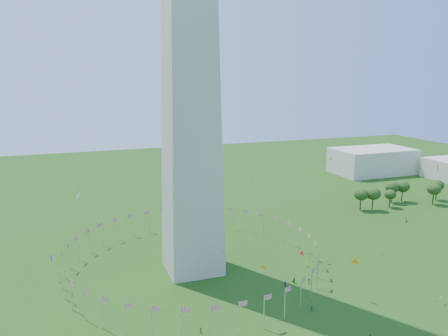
# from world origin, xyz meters

# --- Properties ---
(flag_ring) EXTENTS (80.24, 80.24, 9.00)m
(flag_ring) POSITION_xyz_m (-0.00, 50.00, 4.50)
(flag_ring) COLOR silver
(flag_ring) RESTS_ON ground
(gov_building_east_a) EXTENTS (50.00, 30.00, 16.00)m
(gov_building_east_a) POSITION_xyz_m (150.00, 150.00, 8.00)
(gov_building_east_a) COLOR beige
(gov_building_east_a) RESTS_ON ground
(kites_aloft) EXTENTS (97.22, 61.13, 37.36)m
(kites_aloft) POSITION_xyz_m (19.76, 24.17, 20.40)
(kites_aloft) COLOR orange
(kites_aloft) RESTS_ON ground
(tree_line_east) EXTENTS (53.75, 16.16, 10.67)m
(tree_line_east) POSITION_xyz_m (114.72, 85.28, 5.15)
(tree_line_east) COLOR #2E541C
(tree_line_east) RESTS_ON ground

